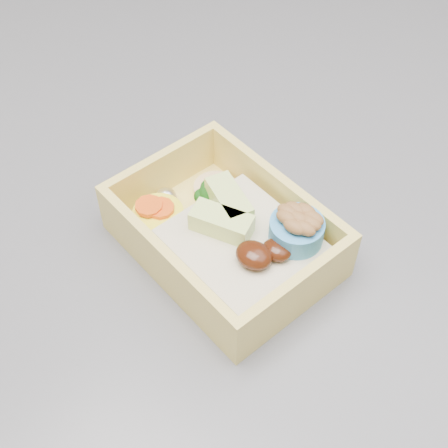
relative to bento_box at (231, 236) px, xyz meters
The scene contains 1 object.
bento_box is the anchor object (origin of this frame).
Camera 1 is at (0.03, -0.37, 1.29)m, focal length 50.00 mm.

